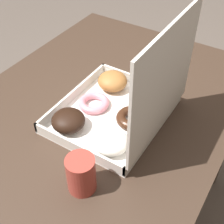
# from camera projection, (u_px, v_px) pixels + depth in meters

# --- Properties ---
(ground_plane) EXTENTS (8.00, 8.00, 0.00)m
(ground_plane) POSITION_uv_depth(u_px,v_px,m) (106.00, 218.00, 1.56)
(ground_plane) COLOR #564C44
(dining_table) EXTENTS (1.09, 0.83, 0.76)m
(dining_table) POSITION_uv_depth(u_px,v_px,m) (104.00, 126.00, 1.12)
(dining_table) COLOR #38281E
(dining_table) RESTS_ON ground_plane
(donut_box) EXTENTS (0.37, 0.32, 0.36)m
(donut_box) POSITION_uv_depth(u_px,v_px,m) (119.00, 106.00, 0.94)
(donut_box) COLOR white
(donut_box) RESTS_ON dining_table
(coffee_mug) EXTENTS (0.07, 0.07, 0.11)m
(coffee_mug) POSITION_uv_depth(u_px,v_px,m) (81.00, 174.00, 0.77)
(coffee_mug) COLOR #A3382D
(coffee_mug) RESTS_ON dining_table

